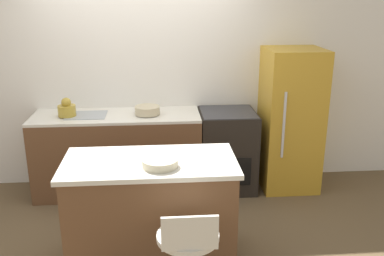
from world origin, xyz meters
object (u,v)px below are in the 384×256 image
at_px(oven_range, 227,150).
at_px(mixing_bowl, 147,110).
at_px(kettle, 67,109).
at_px(refrigerator, 290,120).

xyz_separation_m(oven_range, mixing_bowl, (-0.92, -0.03, 0.52)).
distance_m(oven_range, kettle, 1.89).
relative_size(refrigerator, kettle, 7.99).
distance_m(oven_range, mixing_bowl, 1.06).
bearing_deg(kettle, mixing_bowl, 0.00).
bearing_deg(oven_range, refrigerator, -0.26).
bearing_deg(kettle, oven_range, 0.84).
height_order(kettle, mixing_bowl, kettle).
height_order(refrigerator, mixing_bowl, refrigerator).
relative_size(kettle, mixing_bowl, 0.75).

